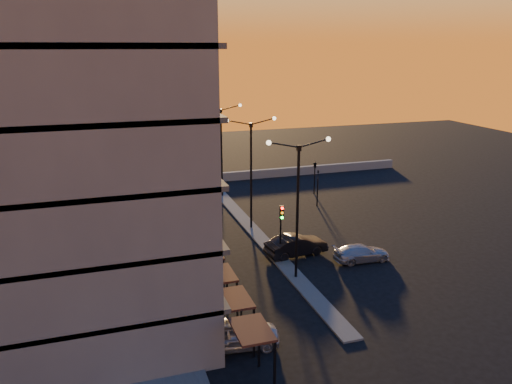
% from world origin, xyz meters
% --- Properties ---
extents(ground, '(120.00, 120.00, 0.00)m').
position_xyz_m(ground, '(0.00, 0.00, 0.00)').
color(ground, black).
rests_on(ground, ground).
extents(sidewalk_west, '(5.00, 40.00, 0.12)m').
position_xyz_m(sidewalk_west, '(-10.50, 4.00, 0.06)').
color(sidewalk_west, '#4E4E4C').
rests_on(sidewalk_west, ground).
extents(median, '(1.20, 36.00, 0.12)m').
position_xyz_m(median, '(0.00, 10.00, 0.06)').
color(median, '#4E4E4C').
rests_on(median, ground).
extents(parapet, '(44.00, 0.50, 1.00)m').
position_xyz_m(parapet, '(2.00, 26.00, 0.50)').
color(parapet, gray).
rests_on(parapet, ground).
extents(building, '(14.35, 17.08, 25.00)m').
position_xyz_m(building, '(-14.00, 0.03, 11.91)').
color(building, slate).
rests_on(building, ground).
extents(streetlamp_near, '(4.32, 0.32, 9.51)m').
position_xyz_m(streetlamp_near, '(0.00, 0.00, 5.59)').
color(streetlamp_near, black).
rests_on(streetlamp_near, ground).
extents(streetlamp_mid, '(4.32, 0.32, 9.51)m').
position_xyz_m(streetlamp_mid, '(0.00, 10.00, 5.59)').
color(streetlamp_mid, black).
rests_on(streetlamp_mid, ground).
extents(streetlamp_far, '(4.32, 0.32, 9.51)m').
position_xyz_m(streetlamp_far, '(0.00, 20.00, 5.59)').
color(streetlamp_far, black).
rests_on(streetlamp_far, ground).
extents(traffic_light_main, '(0.28, 0.44, 4.25)m').
position_xyz_m(traffic_light_main, '(0.00, 2.87, 2.89)').
color(traffic_light_main, black).
rests_on(traffic_light_main, ground).
extents(signal_east_a, '(0.13, 0.16, 3.60)m').
position_xyz_m(signal_east_a, '(8.00, 14.00, 1.93)').
color(signal_east_a, black).
rests_on(signal_east_a, ground).
extents(signal_east_b, '(0.42, 1.99, 3.60)m').
position_xyz_m(signal_east_b, '(9.50, 18.00, 3.10)').
color(signal_east_b, black).
rests_on(signal_east_b, ground).
extents(car_hatchback, '(4.79, 2.47, 1.56)m').
position_xyz_m(car_hatchback, '(-6.03, -6.46, 0.78)').
color(car_hatchback, '#A5A5AC').
rests_on(car_hatchback, ground).
extents(car_sedan, '(4.90, 2.28, 1.55)m').
position_xyz_m(car_sedan, '(1.50, 3.59, 0.78)').
color(car_sedan, black).
rests_on(car_sedan, ground).
extents(car_wagon, '(4.22, 1.86, 1.20)m').
position_xyz_m(car_wagon, '(5.62, 1.16, 0.60)').
color(car_wagon, '#A7A9AF').
rests_on(car_wagon, ground).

